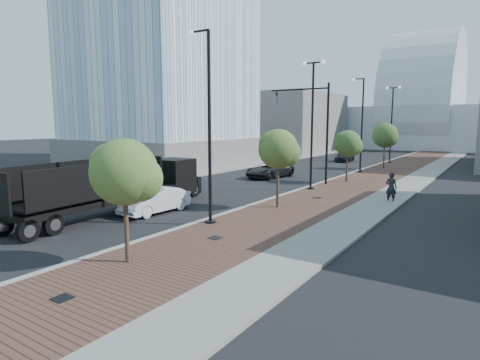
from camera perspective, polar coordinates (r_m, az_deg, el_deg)
The scene contains 24 objects.
sidewalk at distance 46.08m, azimuth 22.37°, elevation 1.47°, with size 7.00×140.00×0.12m, color #4C2D23.
concrete_strip at distance 45.64m, azimuth 25.69°, elevation 1.23°, with size 2.40×140.00×0.13m, color slate.
curb at distance 46.87m, azimuth 18.18°, elevation 1.79°, with size 0.30×140.00×0.14m, color gray.
west_sidewalk at distance 51.81m, azimuth 4.18°, elevation 2.73°, with size 4.00×140.00×0.12m, color slate.
dump_truck at distance 24.10m, azimuth -14.38°, elevation -0.84°, with size 3.17×13.43×2.98m.
white_sedan at distance 22.44m, azimuth -12.02°, elevation -2.86°, with size 1.48×4.26×1.40m, color silver.
dark_car_mid at distance 36.25m, azimuth 4.26°, elevation 1.46°, with size 2.38×5.16×1.43m, color black.
dark_car_far at distance 53.21m, azimuth 14.74°, elevation 3.26°, with size 1.80×4.43×1.28m, color black.
pedestrian at distance 26.39m, azimuth 20.78°, elevation -1.03°, with size 0.69×0.46×1.90m, color black.
streetlight_1 at distance 19.05m, azimuth -4.64°, elevation 6.40°, with size 1.44×0.56×9.21m.
streetlight_2 at distance 29.39m, azimuth 10.26°, elevation 7.82°, with size 1.72×0.56×9.28m.
streetlight_3 at distance 40.72m, azimuth 16.84°, elevation 6.98°, with size 1.44×0.56×9.21m.
streetlight_4 at distance 52.29m, azimuth 20.82°, elevation 7.50°, with size 1.72×0.56×9.28m.
traffic_mast at distance 32.50m, azimuth 10.91°, elevation 8.11°, with size 5.09×0.20×8.00m.
tree_0 at distance 14.00m, azimuth -16.01°, elevation 1.04°, with size 2.34×2.28×4.41m.
tree_1 at distance 22.68m, azimuth 5.60°, elevation 4.39°, with size 2.32×2.26×4.59m.
tree_2 at distance 33.75m, azimuth 15.22°, elevation 5.04°, with size 2.23×2.15×4.35m.
tree_3 at distance 45.28m, azimuth 20.06°, elevation 5.99°, with size 2.64×2.63×4.94m.
tower_podium at distance 51.89m, azimuth -10.94°, elevation 4.21°, with size 19.00×19.00×3.00m, color slate.
convention_center at distance 91.11m, azimuth 24.75°, elevation 8.07°, with size 50.00×30.00×50.00m.
commercial_block_nw at distance 72.54m, azimuth 7.17°, elevation 8.13°, with size 14.00×20.00×10.00m, color slate.
utility_cover_0 at distance 12.46m, azimuth -24.04°, elevation -15.14°, with size 0.50×0.50×0.02m, color black.
utility_cover_1 at distance 16.97m, azimuth -3.55°, elevation -8.24°, with size 0.50×0.50×0.02m, color black.
utility_cover_2 at distance 26.36m, azimuth 11.01°, elevation -2.47°, with size 0.50×0.50×0.02m, color black.
Camera 1 is at (12.23, -4.98, 4.90)m, focal length 29.88 mm.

